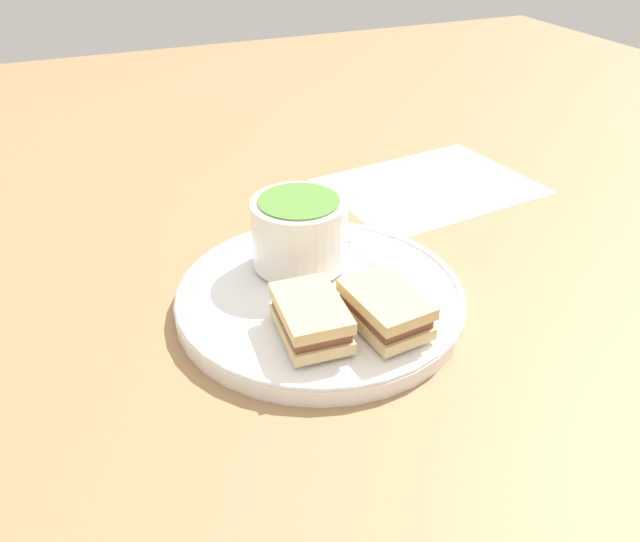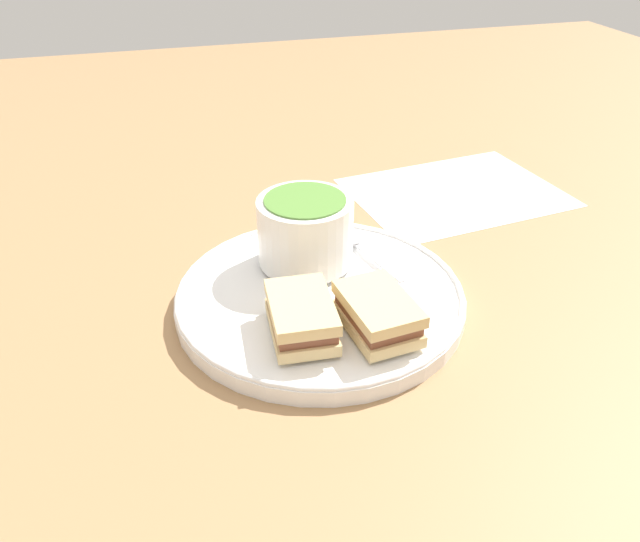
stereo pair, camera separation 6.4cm
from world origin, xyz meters
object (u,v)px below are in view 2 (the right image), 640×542
Objects in this scene: soup_bowl at (307,230)px; sandwich_half_near at (301,316)px; sandwich_half_far at (378,313)px; spoon at (355,242)px.

sandwich_half_near is (0.12, -0.04, -0.02)m from soup_bowl.
spoon is at bearing 169.03° from sandwich_half_far.
soup_bowl is 0.87× the size of spoon.
spoon is 0.17m from sandwich_half_near.
soup_bowl reaches higher than sandwich_half_near.
spoon is at bearing 106.34° from soup_bowl.
sandwich_half_near is at bearing -17.10° from soup_bowl.
soup_bowl is 0.07m from spoon.
sandwich_half_near is 0.07m from sandwich_half_far.
soup_bowl is at bearing -166.68° from sandwich_half_far.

